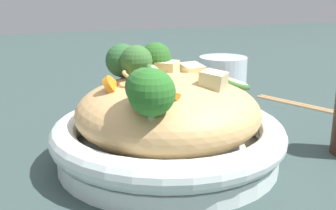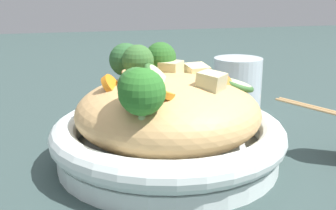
{
  "view_description": "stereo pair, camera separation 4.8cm",
  "coord_description": "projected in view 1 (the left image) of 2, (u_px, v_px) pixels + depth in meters",
  "views": [
    {
      "loc": [
        -0.16,
        -0.43,
        0.2
      ],
      "look_at": [
        0.0,
        0.0,
        0.07
      ],
      "focal_mm": 44.89,
      "sensor_mm": 36.0,
      "label": 1
    },
    {
      "loc": [
        -0.12,
        -0.44,
        0.2
      ],
      "look_at": [
        0.0,
        0.0,
        0.07
      ],
      "focal_mm": 44.89,
      "sensor_mm": 36.0,
      "label": 2
    }
  ],
  "objects": [
    {
      "name": "drinking_glass",
      "position": [
        222.0,
        82.0,
        0.71
      ],
      "size": [
        0.08,
        0.08,
        0.09
      ],
      "color": "silver",
      "rests_on": "ground_plane"
    },
    {
      "name": "chicken_chunks",
      "position": [
        191.0,
        74.0,
        0.49
      ],
      "size": [
        0.07,
        0.12,
        0.03
      ],
      "color": "beige",
      "rests_on": "serving_bowl"
    },
    {
      "name": "noodle_heap",
      "position": [
        168.0,
        112.0,
        0.48
      ],
      "size": [
        0.21,
        0.21,
        0.09
      ],
      "color": "tan",
      "rests_on": "serving_bowl"
    },
    {
      "name": "chopsticks_pair",
      "position": [
        315.0,
        107.0,
        0.71
      ],
      "size": [
        0.1,
        0.21,
        0.01
      ],
      "color": "tan",
      "rests_on": "ground_plane"
    },
    {
      "name": "broccoli_florets",
      "position": [
        142.0,
        73.0,
        0.45
      ],
      "size": [
        0.1,
        0.19,
        0.07
      ],
      "color": "#9CB76F",
      "rests_on": "serving_bowl"
    },
    {
      "name": "zucchini_slices",
      "position": [
        197.0,
        81.0,
        0.48
      ],
      "size": [
        0.14,
        0.06,
        0.04
      ],
      "color": "beige",
      "rests_on": "serving_bowl"
    },
    {
      "name": "serving_bowl",
      "position": [
        168.0,
        140.0,
        0.49
      ],
      "size": [
        0.27,
        0.27,
        0.05
      ],
      "color": "white",
      "rests_on": "ground_plane"
    },
    {
      "name": "ground_plane",
      "position": [
        168.0,
        161.0,
        0.5
      ],
      "size": [
        3.0,
        3.0,
        0.0
      ],
      "primitive_type": "plane",
      "color": "#314240"
    },
    {
      "name": "carrot_coins",
      "position": [
        155.0,
        86.0,
        0.44
      ],
      "size": [
        0.16,
        0.11,
        0.03
      ],
      "color": "orange",
      "rests_on": "serving_bowl"
    }
  ]
}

